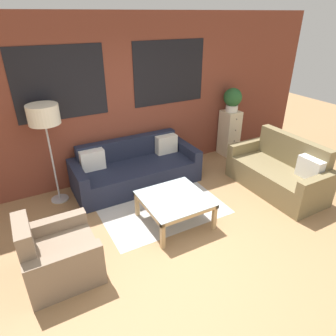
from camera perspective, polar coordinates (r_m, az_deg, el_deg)
name	(u,v)px	position (r m, az deg, el deg)	size (l,w,h in m)	color
ground_plane	(195,250)	(4.08, 5.11, -15.21)	(16.00, 16.00, 0.00)	#9E754C
wall_back_brick	(120,101)	(5.36, -9.09, 12.56)	(8.40, 0.09, 2.80)	brown
rug	(157,202)	(4.93, -2.17, -6.52)	(1.89, 1.68, 0.00)	#BCB7B2
couch_dark	(136,170)	(5.35, -6.18, -0.34)	(2.19, 0.88, 0.78)	#1E2338
settee_vintage	(279,173)	(5.48, 20.38, -0.94)	(0.80, 1.68, 0.92)	olive
armchair_corner	(58,256)	(3.80, -20.23, -15.41)	(0.80, 0.81, 0.84)	#84705B
coffee_table	(174,201)	(4.31, 1.24, -6.35)	(0.90, 0.90, 0.42)	silver
floor_lamp	(44,118)	(4.74, -22.56, 8.84)	(0.45, 0.45, 1.60)	#B2B2B7
drawer_cabinet	(229,133)	(6.55, 11.57, 6.55)	(0.34, 0.38, 0.96)	beige
potted_plant	(233,99)	(6.33, 12.21, 12.76)	(0.37, 0.37, 0.47)	silver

